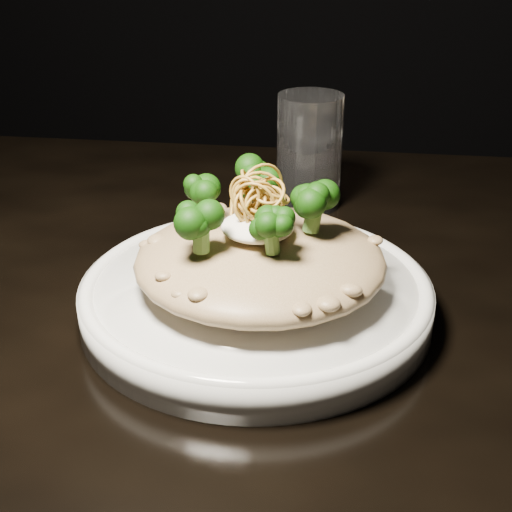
{
  "coord_description": "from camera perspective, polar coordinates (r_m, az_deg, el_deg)",
  "views": [
    {
      "loc": [
        -0.01,
        -0.58,
        1.07
      ],
      "look_at": [
        -0.08,
        -0.06,
        0.81
      ],
      "focal_mm": 50.0,
      "sensor_mm": 36.0,
      "label": 1
    }
  ],
  "objects": [
    {
      "name": "drinking_glass",
      "position": [
        0.81,
        4.28,
        8.33
      ],
      "size": [
        0.08,
        0.08,
        0.13
      ],
      "primitive_type": "cylinder",
      "rotation": [
        0.0,
        0.0,
        -0.15
      ],
      "color": "silver",
      "rests_on": "table"
    },
    {
      "name": "table",
      "position": [
        0.7,
        7.24,
        -8.36
      ],
      "size": [
        1.1,
        0.8,
        0.75
      ],
      "color": "black",
      "rests_on": "ground"
    },
    {
      "name": "broccoli",
      "position": [
        0.57,
        -0.03,
        4.11
      ],
      "size": [
        0.14,
        0.14,
        0.05
      ],
      "primitive_type": null,
      "color": "black",
      "rests_on": "risotto"
    },
    {
      "name": "risotto",
      "position": [
        0.58,
        0.34,
        -0.31
      ],
      "size": [
        0.21,
        0.21,
        0.05
      ],
      "primitive_type": "ellipsoid",
      "color": "brown",
      "rests_on": "plate"
    },
    {
      "name": "cheese",
      "position": [
        0.57,
        0.13,
        2.38
      ],
      "size": [
        0.06,
        0.06,
        0.02
      ],
      "primitive_type": "ellipsoid",
      "color": "silver",
      "rests_on": "risotto"
    },
    {
      "name": "plate",
      "position": [
        0.6,
        -0.0,
        -3.38
      ],
      "size": [
        0.29,
        0.29,
        0.03
      ],
      "primitive_type": "cylinder",
      "color": "white",
      "rests_on": "table"
    },
    {
      "name": "shallots",
      "position": [
        0.57,
        0.26,
        5.1
      ],
      "size": [
        0.05,
        0.05,
        0.03
      ],
      "primitive_type": null,
      "color": "brown",
      "rests_on": "cheese"
    }
  ]
}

